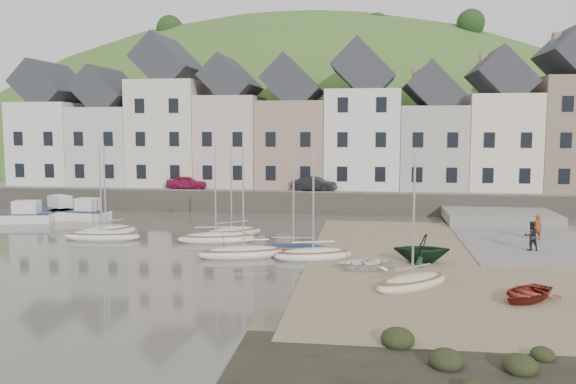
# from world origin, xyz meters

# --- Properties ---
(ground) EXTENTS (160.00, 160.00, 0.00)m
(ground) POSITION_xyz_m (0.00, 0.00, 0.00)
(ground) COLOR #484338
(ground) RESTS_ON ground
(quay_land) EXTENTS (90.00, 30.00, 1.50)m
(quay_land) POSITION_xyz_m (0.00, 32.00, 0.75)
(quay_land) COLOR #426227
(quay_land) RESTS_ON ground
(quay_street) EXTENTS (70.00, 7.00, 0.10)m
(quay_street) POSITION_xyz_m (0.00, 20.50, 1.55)
(quay_street) COLOR slate
(quay_street) RESTS_ON quay_land
(seawall) EXTENTS (70.00, 1.20, 1.80)m
(seawall) POSITION_xyz_m (0.00, 17.00, 0.90)
(seawall) COLOR slate
(seawall) RESTS_ON ground
(beach) EXTENTS (18.00, 26.00, 0.06)m
(beach) POSITION_xyz_m (11.00, 0.00, 0.03)
(beach) COLOR #7D644C
(beach) RESTS_ON ground
(slipway) EXTENTS (8.00, 18.00, 0.12)m
(slipway) POSITION_xyz_m (15.00, 8.00, 0.06)
(slipway) COLOR slate
(slipway) RESTS_ON ground
(hillside) EXTENTS (134.40, 84.00, 84.00)m
(hillside) POSITION_xyz_m (-5.00, 60.00, -17.99)
(hillside) COLOR #426227
(hillside) RESTS_ON ground
(townhouse_terrace) EXTENTS (61.05, 8.00, 13.93)m
(townhouse_terrace) POSITION_xyz_m (1.76, 24.00, 7.32)
(townhouse_terrace) COLOR silver
(townhouse_terrace) RESTS_ON quay_land
(sailboat_0) EXTENTS (5.05, 2.05, 6.32)m
(sailboat_0) POSITION_xyz_m (-11.76, 3.64, 0.26)
(sailboat_0) COLOR silver
(sailboat_0) RESTS_ON ground
(sailboat_1) EXTENTS (4.04, 4.00, 6.32)m
(sailboat_1) POSITION_xyz_m (-12.21, 5.22, 0.26)
(sailboat_1) COLOR silver
(sailboat_1) RESTS_ON ground
(sailboat_2) EXTENTS (4.31, 3.93, 6.32)m
(sailboat_2) POSITION_xyz_m (-3.75, 5.86, 0.26)
(sailboat_2) COLOR beige
(sailboat_2) RESTS_ON ground
(sailboat_3) EXTENTS (5.07, 2.56, 6.32)m
(sailboat_3) POSITION_xyz_m (-4.29, 3.84, 0.26)
(sailboat_3) COLOR silver
(sailboat_3) RESTS_ON ground
(sailboat_4) EXTENTS (5.35, 3.08, 6.32)m
(sailboat_4) POSITION_xyz_m (-1.66, -0.15, 0.26)
(sailboat_4) COLOR silver
(sailboat_4) RESTS_ON ground
(sailboat_5) EXTENTS (4.71, 1.87, 6.32)m
(sailboat_5) POSITION_xyz_m (1.00, 0.96, 0.26)
(sailboat_5) COLOR #162445
(sailboat_5) RESTS_ON ground
(sailboat_6) EXTENTS (4.62, 2.73, 6.32)m
(sailboat_6) POSITION_xyz_m (2.23, -0.11, 0.26)
(sailboat_6) COLOR silver
(sailboat_6) RESTS_ON ground
(sailboat_7) EXTENTS (4.11, 3.95, 6.32)m
(sailboat_7) POSITION_xyz_m (7.21, -5.35, 0.26)
(sailboat_7) COLOR beige
(sailboat_7) RESTS_ON ground
(motorboat_0) EXTENTS (4.94, 2.32, 1.70)m
(motorboat_0) POSITION_xyz_m (-16.97, 11.11, 0.58)
(motorboat_0) COLOR silver
(motorboat_0) RESTS_ON ground
(motorboat_1) EXTENTS (5.37, 2.58, 1.70)m
(motorboat_1) POSITION_xyz_m (-20.82, 9.15, 0.58)
(motorboat_1) COLOR silver
(motorboat_1) RESTS_ON ground
(motorboat_2) EXTENTS (5.53, 4.65, 1.70)m
(motorboat_2) POSITION_xyz_m (-20.01, 12.20, 0.58)
(motorboat_2) COLOR silver
(motorboat_2) RESTS_ON ground
(rowboat_white) EXTENTS (3.24, 2.72, 0.58)m
(rowboat_white) POSITION_xyz_m (5.01, -2.32, 0.35)
(rowboat_white) COLOR white
(rowboat_white) RESTS_ON beach
(rowboat_green) EXTENTS (3.01, 2.63, 1.54)m
(rowboat_green) POSITION_xyz_m (8.03, -0.45, 0.83)
(rowboat_green) COLOR black
(rowboat_green) RESTS_ON beach
(rowboat_red) EXTENTS (3.57, 3.64, 0.62)m
(rowboat_red) POSITION_xyz_m (11.74, -6.89, 0.37)
(rowboat_red) COLOR maroon
(rowboat_red) RESTS_ON beach
(person_red) EXTENTS (0.64, 0.48, 1.61)m
(person_red) POSITION_xyz_m (15.78, 6.68, 0.92)
(person_red) COLOR maroon
(person_red) RESTS_ON slipway
(person_dark) EXTENTS (0.95, 0.81, 1.69)m
(person_dark) POSITION_xyz_m (14.55, 3.29, 0.97)
(person_dark) COLOR black
(person_dark) RESTS_ON slipway
(car_left) EXTENTS (3.75, 1.87, 1.23)m
(car_left) POSITION_xyz_m (-11.07, 19.50, 2.21)
(car_left) COLOR maroon
(car_left) RESTS_ON quay_street
(car_right) EXTENTS (4.06, 2.24, 1.27)m
(car_right) POSITION_xyz_m (0.50, 19.50, 2.23)
(car_right) COLOR black
(car_right) RESTS_ON quay_street
(shore_rocks) EXTENTS (14.00, 6.06, 0.76)m
(shore_rocks) POSITION_xyz_m (8.92, -14.82, 0.13)
(shore_rocks) COLOR black
(shore_rocks) RESTS_ON ground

